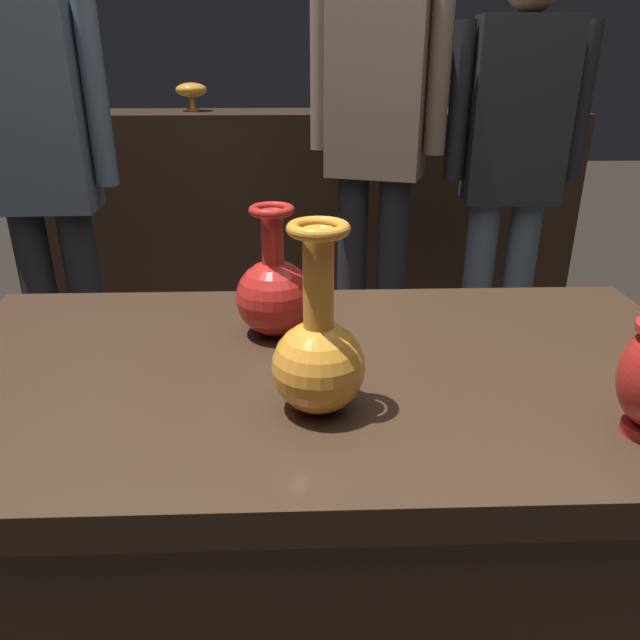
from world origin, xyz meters
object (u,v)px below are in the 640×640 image
Objects in this scene: shelf_vase_far_right at (522,86)px; shelf_vase_right at (413,92)px; vase_centerpiece at (318,354)px; shelf_vase_left at (191,91)px; visitor_near_right at (512,161)px; visitor_near_left at (40,164)px; visitor_center_back at (376,126)px; vase_left_accent at (274,292)px; shelf_vase_far_left at (75,91)px.

shelf_vase_right is at bearing 179.11° from shelf_vase_far_right.
shelf_vase_left reaches higher than vase_centerpiece.
shelf_vase_right reaches higher than shelf_vase_left.
visitor_near_right is at bearing -36.16° from shelf_vase_left.
visitor_center_back is at bearing -171.20° from visitor_near_left.
vase_centerpiece reaches higher than vase_left_accent.
shelf_vase_right is (1.04, 0.03, -0.01)m from shelf_vase_left.
shelf_vase_far_right is 2.18m from visitor_near_left.
vase_centerpiece is at bearing -77.70° from shelf_vase_left.
visitor_near_left is at bearing -140.61° from shelf_vase_right.
visitor_center_back is 1.09× the size of visitor_near_left.
visitor_near_right is (-0.33, -0.93, -0.21)m from shelf_vase_far_right.
visitor_near_right reaches higher than shelf_vase_far_left.
vase_left_accent is 1.27m from visitor_center_back.
vase_left_accent is 0.14× the size of visitor_near_right.
shelf_vase_right is 1.56m from shelf_vase_far_left.
shelf_vase_left is 0.08× the size of visitor_center_back.
shelf_vase_right is at bearing -87.10° from visitor_center_back.
visitor_near_right reaches higher than vase_left_accent.
shelf_vase_left is 0.09× the size of visitor_near_left.
shelf_vase_far_right is 1.07× the size of shelf_vase_far_left.
visitor_center_back is at bearing 2.01° from visitor_near_right.
shelf_vase_left is at bearing 101.98° from vase_left_accent.
vase_left_accent is 1.43× the size of shelf_vase_right.
vase_left_accent is at bearing -117.52° from shelf_vase_far_right.
shelf_vase_far_right is (1.05, 2.37, 0.22)m from vase_centerpiece.
visitor_near_left reaches higher than shelf_vase_far_left.
shelf_vase_far_left is (-0.97, 2.07, 0.21)m from vase_left_accent.
shelf_vase_far_left is at bearing -177.22° from shelf_vase_right.
shelf_vase_right reaches higher than vase_centerpiece.
shelf_vase_far_left is at bearing -80.26° from visitor_near_left.
vase_centerpiece is 0.16× the size of visitor_near_left.
vase_centerpiece is 1.25× the size of shelf_vase_far_right.
visitor_center_back is 1.12× the size of visitor_near_right.
shelf_vase_right is 0.10× the size of visitor_near_left.
visitor_center_back is at bearing 75.79° from vase_left_accent.
shelf_vase_right is 0.96m from visitor_center_back.
shelf_vase_far_right reaches higher than vase_left_accent.
shelf_vase_left is at bearing 102.30° from vase_centerpiece.
visitor_near_left reaches higher than vase_left_accent.
shelf_vase_left is 0.96× the size of shelf_vase_right.
shelf_vase_far_left is 0.12× the size of visitor_near_right.
visitor_near_left is (-1.07, -0.20, -0.09)m from visitor_center_back.
visitor_near_left is at bearing -106.22° from shelf_vase_left.
shelf_vase_right is 0.97m from visitor_near_right.
visitor_near_right is at bearing -109.28° from shelf_vase_far_right.
vase_left_accent is at bearing -78.02° from shelf_vase_left.
shelf_vase_left is at bearing -29.28° from visitor_center_back.
shelf_vase_right is 1.76m from visitor_near_left.
shelf_vase_far_left is (-0.52, -0.04, 0.00)m from shelf_vase_left.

